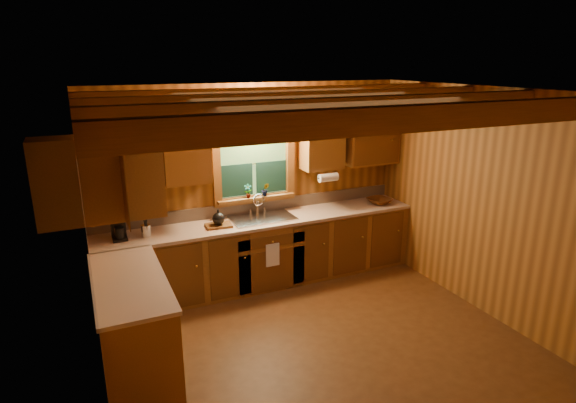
# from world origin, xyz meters

# --- Properties ---
(room) EXTENTS (4.20, 4.20, 4.20)m
(room) POSITION_xyz_m (0.00, 0.00, 1.30)
(room) COLOR #553114
(room) RESTS_ON ground
(ceiling_beams) EXTENTS (4.20, 2.54, 0.18)m
(ceiling_beams) POSITION_xyz_m (0.00, 0.00, 2.49)
(ceiling_beams) COLOR brown
(ceiling_beams) RESTS_ON room
(base_cabinets) EXTENTS (4.20, 2.22, 0.86)m
(base_cabinets) POSITION_xyz_m (-0.49, 1.28, 0.43)
(base_cabinets) COLOR brown
(base_cabinets) RESTS_ON ground
(countertop) EXTENTS (4.20, 2.24, 0.04)m
(countertop) POSITION_xyz_m (-0.48, 1.29, 0.88)
(countertop) COLOR tan
(countertop) RESTS_ON base_cabinets
(backsplash) EXTENTS (4.20, 0.02, 0.16)m
(backsplash) POSITION_xyz_m (0.00, 1.89, 0.98)
(backsplash) COLOR tan
(backsplash) RESTS_ON room
(dishwasher_panel) EXTENTS (0.02, 0.60, 0.80)m
(dishwasher_panel) POSITION_xyz_m (-1.47, 0.68, 0.43)
(dishwasher_panel) COLOR white
(dishwasher_panel) RESTS_ON base_cabinets
(upper_cabinets) EXTENTS (4.19, 1.77, 0.78)m
(upper_cabinets) POSITION_xyz_m (-0.56, 1.42, 1.84)
(upper_cabinets) COLOR brown
(upper_cabinets) RESTS_ON room
(window) EXTENTS (1.12, 0.08, 1.00)m
(window) POSITION_xyz_m (0.00, 1.87, 1.53)
(window) COLOR brown
(window) RESTS_ON room
(window_sill) EXTENTS (1.06, 0.14, 0.04)m
(window_sill) POSITION_xyz_m (0.00, 1.82, 1.12)
(window_sill) COLOR brown
(window_sill) RESTS_ON room
(wall_sconce) EXTENTS (0.45, 0.21, 0.17)m
(wall_sconce) POSITION_xyz_m (0.00, 1.75, 2.16)
(wall_sconce) COLOR black
(wall_sconce) RESTS_ON room
(paper_towel_roll) EXTENTS (0.27, 0.11, 0.11)m
(paper_towel_roll) POSITION_xyz_m (0.92, 1.53, 1.37)
(paper_towel_roll) COLOR white
(paper_towel_roll) RESTS_ON upper_cabinets
(dish_towel) EXTENTS (0.18, 0.01, 0.30)m
(dish_towel) POSITION_xyz_m (0.00, 1.26, 0.52)
(dish_towel) COLOR white
(dish_towel) RESTS_ON base_cabinets
(sink) EXTENTS (0.82, 0.48, 0.43)m
(sink) POSITION_xyz_m (0.00, 1.60, 0.86)
(sink) COLOR silver
(sink) RESTS_ON countertop
(coffee_maker) EXTENTS (0.16, 0.21, 0.29)m
(coffee_maker) POSITION_xyz_m (-1.76, 1.61, 1.04)
(coffee_maker) COLOR black
(coffee_maker) RESTS_ON countertop
(utensil_crock) EXTENTS (0.11, 0.11, 0.31)m
(utensil_crock) POSITION_xyz_m (-1.47, 1.57, 0.98)
(utensil_crock) COLOR silver
(utensil_crock) RESTS_ON countertop
(cutting_board) EXTENTS (0.33, 0.24, 0.03)m
(cutting_board) POSITION_xyz_m (-0.60, 1.54, 0.91)
(cutting_board) COLOR #5A3213
(cutting_board) RESTS_ON countertop
(teakettle) EXTENTS (0.15, 0.15, 0.19)m
(teakettle) POSITION_xyz_m (-0.60, 1.54, 1.00)
(teakettle) COLOR black
(teakettle) RESTS_ON cutting_board
(wicker_basket) EXTENTS (0.37, 0.37, 0.08)m
(wicker_basket) POSITION_xyz_m (1.76, 1.52, 0.94)
(wicker_basket) COLOR #48230C
(wicker_basket) RESTS_ON countertop
(potted_plant_left) EXTENTS (0.11, 0.09, 0.19)m
(potted_plant_left) POSITION_xyz_m (-0.12, 1.80, 1.23)
(potted_plant_left) COLOR #5A3213
(potted_plant_left) RESTS_ON window_sill
(potted_plant_right) EXTENTS (0.12, 0.10, 0.18)m
(potted_plant_right) POSITION_xyz_m (0.12, 1.79, 1.23)
(potted_plant_right) COLOR #5A3213
(potted_plant_right) RESTS_ON window_sill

